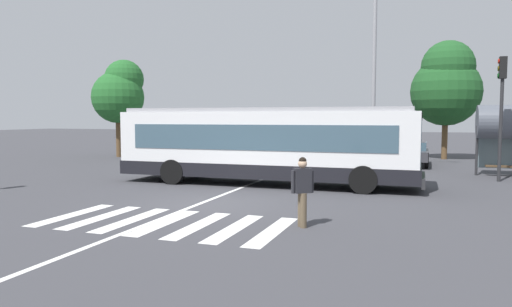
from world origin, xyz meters
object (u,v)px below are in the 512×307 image
object	(u,v)px
background_tree_left	(120,92)
parked_car_blue	(272,149)
city_transit_bus	(266,145)
background_tree_right	(447,84)
traffic_light_far_corner	(502,99)
parked_car_white	(192,147)
twin_arm_street_lamp	(374,49)
parked_car_champagne	(228,148)
parked_car_teal	(315,150)
pedestrian_crossing_street	(302,188)
parked_car_red	(363,151)
parked_car_charcoal	(411,152)

from	to	relation	value
background_tree_left	parked_car_blue	bearing A→B (deg)	-1.51
city_transit_bus	background_tree_right	size ratio (longest dim) A/B	1.59
background_tree_left	traffic_light_far_corner	bearing A→B (deg)	-13.91
city_transit_bus	traffic_light_far_corner	distance (m)	10.00
parked_car_white	twin_arm_street_lamp	distance (m)	13.23
parked_car_champagne	parked_car_teal	distance (m)	5.57
parked_car_teal	traffic_light_far_corner	world-z (taller)	traffic_light_far_corner
background_tree_left	parked_car_champagne	bearing A→B (deg)	-1.20
traffic_light_far_corner	parked_car_blue	bearing A→B (deg)	155.51
twin_arm_street_lamp	parked_car_teal	bearing A→B (deg)	141.99
city_transit_bus	parked_car_champagne	bearing A→B (deg)	120.57
background_tree_left	parked_car_teal	bearing A→B (deg)	-1.09
pedestrian_crossing_street	traffic_light_far_corner	distance (m)	12.54
parked_car_white	parked_car_red	bearing A→B (deg)	-1.56
parked_car_champagne	parked_car_teal	xyz separation A→B (m)	(5.57, -0.09, 0.00)
pedestrian_crossing_street	parked_car_blue	distance (m)	17.17
parked_car_white	background_tree_left	distance (m)	6.51
parked_car_blue	twin_arm_street_lamp	xyz separation A→B (m)	(6.20, -2.74, 5.30)
city_transit_bus	parked_car_champagne	world-z (taller)	city_transit_bus
parked_car_teal	parked_car_red	bearing A→B (deg)	1.08
city_transit_bus	parked_car_teal	xyz separation A→B (m)	(0.00, 9.34, -0.82)
pedestrian_crossing_street	parked_car_white	distance (m)	20.05
parked_car_champagne	background_tree_right	distance (m)	14.50
parked_car_teal	traffic_light_far_corner	xyz separation A→B (m)	(8.96, -5.32, 2.68)
parked_car_charcoal	twin_arm_street_lamp	xyz separation A→B (m)	(-1.79, -3.25, 5.30)
background_tree_right	parked_car_white	bearing A→B (deg)	-161.62
parked_car_blue	twin_arm_street_lamp	distance (m)	8.60
pedestrian_crossing_street	twin_arm_street_lamp	xyz separation A→B (m)	(0.36, 13.40, 5.10)
parked_car_charcoal	twin_arm_street_lamp	distance (m)	6.47
traffic_light_far_corner	parked_car_charcoal	bearing A→B (deg)	122.08
parked_car_champagne	pedestrian_crossing_street	bearing A→B (deg)	-61.71
background_tree_left	background_tree_right	bearing A→B (deg)	14.07
city_transit_bus	parked_car_champagne	distance (m)	10.99
parked_car_white	parked_car_blue	world-z (taller)	same
city_transit_bus	traffic_light_far_corner	bearing A→B (deg)	24.14
traffic_light_far_corner	background_tree_right	xyz separation A→B (m)	(-1.69, 10.81, 1.35)
parked_car_blue	parked_car_red	xyz separation A→B (m)	(5.43, 0.08, 0.00)
city_transit_bus	traffic_light_far_corner	xyz separation A→B (m)	(8.96, 4.02, 1.86)
parked_car_charcoal	background_tree_left	size ratio (longest dim) A/B	0.69
city_transit_bus	parked_car_charcoal	size ratio (longest dim) A/B	2.65
parked_car_blue	parked_car_red	bearing A→B (deg)	0.84
pedestrian_crossing_street	parked_car_charcoal	xyz separation A→B (m)	(2.14, 16.65, -0.20)
traffic_light_far_corner	twin_arm_street_lamp	world-z (taller)	twin_arm_street_lamp
parked_car_red	parked_car_blue	bearing A→B (deg)	-179.16
city_transit_bus	pedestrian_crossing_street	bearing A→B (deg)	-65.02
city_transit_bus	twin_arm_street_lamp	distance (m)	8.71
parked_car_teal	city_transit_bus	bearing A→B (deg)	-90.01
parked_car_teal	background_tree_right	size ratio (longest dim) A/B	0.61
parked_car_charcoal	twin_arm_street_lamp	world-z (taller)	twin_arm_street_lamp
pedestrian_crossing_street	parked_car_charcoal	distance (m)	16.79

